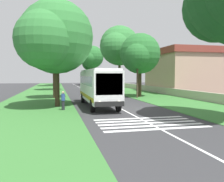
# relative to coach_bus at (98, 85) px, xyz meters

# --- Properties ---
(ground) EXTENTS (160.00, 160.00, 0.00)m
(ground) POSITION_rel_coach_bus_xyz_m (-3.10, -1.80, -2.15)
(ground) COLOR #333335
(grass_verge_left) EXTENTS (120.00, 8.00, 0.04)m
(grass_verge_left) POSITION_rel_coach_bus_xyz_m (11.90, 6.40, -2.13)
(grass_verge_left) COLOR #387533
(grass_verge_left) RESTS_ON ground
(grass_verge_right) EXTENTS (120.00, 8.00, 0.04)m
(grass_verge_right) POSITION_rel_coach_bus_xyz_m (11.90, -10.00, -2.13)
(grass_verge_right) COLOR #387533
(grass_verge_right) RESTS_ON ground
(centre_line) EXTENTS (110.00, 0.16, 0.01)m
(centre_line) POSITION_rel_coach_bus_xyz_m (11.90, -1.80, -2.14)
(centre_line) COLOR silver
(centre_line) RESTS_ON ground
(coach_bus) EXTENTS (11.16, 2.62, 3.73)m
(coach_bus) POSITION_rel_coach_bus_xyz_m (0.00, 0.00, 0.00)
(coach_bus) COLOR white
(coach_bus) RESTS_ON ground
(zebra_crossing) EXTENTS (4.05, 6.80, 0.01)m
(zebra_crossing) POSITION_rel_coach_bus_xyz_m (-9.38, -1.80, -2.14)
(zebra_crossing) COLOR silver
(zebra_crossing) RESTS_ON ground
(trailing_car_0) EXTENTS (4.30, 1.78, 1.43)m
(trailing_car_0) POSITION_rel_coach_bus_xyz_m (19.14, -3.33, -1.48)
(trailing_car_0) COLOR #B21E1E
(trailing_car_0) RESTS_ON ground
(trailing_car_1) EXTENTS (4.30, 1.78, 1.43)m
(trailing_car_1) POSITION_rel_coach_bus_xyz_m (29.01, -3.79, -1.48)
(trailing_car_1) COLOR #145933
(trailing_car_1) RESTS_ON ground
(roadside_tree_left_0) EXTENTS (7.22, 6.17, 9.60)m
(roadside_tree_left_0) POSITION_rel_coach_bus_xyz_m (28.54, 4.65, 4.24)
(roadside_tree_left_0) COLOR #3D2D1E
(roadside_tree_left_0) RESTS_ON grass_verge_left
(roadside_tree_left_1) EXTENTS (6.44, 5.69, 9.12)m
(roadside_tree_left_1) POSITION_rel_coach_bus_xyz_m (9.75, 4.42, 4.02)
(roadside_tree_left_1) COLOR #4C3826
(roadside_tree_left_1) RESTS_ON grass_verge_left
(roadside_tree_left_2) EXTENTS (6.38, 5.38, 9.46)m
(roadside_tree_left_2) POSITION_rel_coach_bus_xyz_m (57.20, 3.88, 4.51)
(roadside_tree_left_2) COLOR #3D2D1E
(roadside_tree_left_2) RESTS_ON grass_verge_left
(roadside_tree_left_3) EXTENTS (9.28, 7.44, 10.57)m
(roadside_tree_left_3) POSITION_rel_coach_bus_xyz_m (0.55, 4.29, 4.57)
(roadside_tree_left_3) COLOR #3D2D1E
(roadside_tree_left_3) RESTS_ON grass_verge_left
(roadside_tree_left_4) EXTENTS (8.55, 6.95, 12.01)m
(roadside_tree_left_4) POSITION_rel_coach_bus_xyz_m (47.71, 4.72, 6.20)
(roadside_tree_left_4) COLOR brown
(roadside_tree_left_4) RESTS_ON grass_verge_left
(roadside_tree_right_0) EXTENTS (8.43, 6.97, 12.31)m
(roadside_tree_right_0) POSITION_rel_coach_bus_xyz_m (50.21, -6.73, 6.50)
(roadside_tree_right_0) COLOR brown
(roadside_tree_right_0) RESTS_ON grass_verge_right
(roadside_tree_right_1) EXTENTS (5.85, 4.93, 9.74)m
(roadside_tree_right_1) POSITION_rel_coach_bus_xyz_m (57.06, -6.75, 5.02)
(roadside_tree_right_1) COLOR brown
(roadside_tree_right_1) RESTS_ON grass_verge_right
(roadside_tree_right_2) EXTENTS (6.71, 5.82, 9.16)m
(roadside_tree_right_2) POSITION_rel_coach_bus_xyz_m (8.85, -7.58, 4.00)
(roadside_tree_right_2) COLOR #3D2D1E
(roadside_tree_right_2) RESTS_ON grass_verge_right
(roadside_tree_right_4) EXTENTS (8.80, 7.39, 12.21)m
(roadside_tree_right_4) POSITION_rel_coach_bus_xyz_m (18.73, -7.07, 6.25)
(roadside_tree_right_4) COLOR #4C3826
(roadside_tree_right_4) RESTS_ON grass_verge_right
(utility_pole) EXTENTS (0.24, 1.40, 7.97)m
(utility_pole) POSITION_rel_coach_bus_xyz_m (7.30, -6.81, 2.02)
(utility_pole) COLOR #473828
(utility_pole) RESTS_ON grass_verge_right
(roadside_wall) EXTENTS (70.00, 0.40, 1.11)m
(roadside_wall) POSITION_rel_coach_bus_xyz_m (16.90, -13.40, -1.55)
(roadside_wall) COLOR #B2A893
(roadside_wall) RESTS_ON grass_verge_right
(roadside_building) EXTENTS (13.19, 10.03, 7.84)m
(roadside_building) POSITION_rel_coach_bus_xyz_m (15.70, -18.31, 1.83)
(roadside_building) COLOR tan
(roadside_building) RESTS_ON ground
(pedestrian) EXTENTS (0.34, 0.34, 1.69)m
(pedestrian) POSITION_rel_coach_bus_xyz_m (-2.25, 3.55, -1.24)
(pedestrian) COLOR #26262D
(pedestrian) RESTS_ON grass_verge_left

